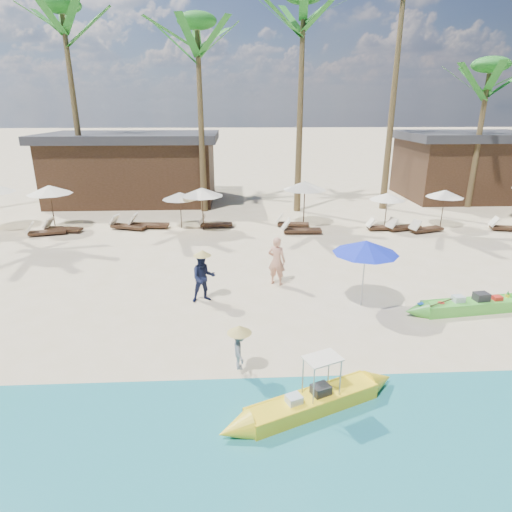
{
  "coord_description": "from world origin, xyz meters",
  "views": [
    {
      "loc": [
        -1.54,
        -10.77,
        5.87
      ],
      "look_at": [
        -0.9,
        2.0,
        1.39
      ],
      "focal_mm": 30.0,
      "sensor_mm": 36.0,
      "label": 1
    }
  ],
  "objects_px": {
    "blue_umbrella": "(366,247)",
    "tourist": "(277,261)",
    "green_canoe": "(469,306)",
    "yellow_canoe": "(313,402)"
  },
  "relations": [
    {
      "from": "green_canoe",
      "to": "tourist",
      "type": "height_order",
      "value": "tourist"
    },
    {
      "from": "blue_umbrella",
      "to": "tourist",
      "type": "bearing_deg",
      "value": 143.52
    },
    {
      "from": "green_canoe",
      "to": "yellow_canoe",
      "type": "height_order",
      "value": "yellow_canoe"
    },
    {
      "from": "yellow_canoe",
      "to": "tourist",
      "type": "relative_size",
      "value": 2.53
    },
    {
      "from": "yellow_canoe",
      "to": "tourist",
      "type": "bearing_deg",
      "value": 67.84
    },
    {
      "from": "blue_umbrella",
      "to": "yellow_canoe",
      "type": "bearing_deg",
      "value": -116.38
    },
    {
      "from": "tourist",
      "to": "blue_umbrella",
      "type": "xyz_separation_m",
      "value": [
        2.48,
        -1.83,
        1.06
      ]
    },
    {
      "from": "green_canoe",
      "to": "tourist",
      "type": "bearing_deg",
      "value": 149.73
    },
    {
      "from": "green_canoe",
      "to": "yellow_canoe",
      "type": "bearing_deg",
      "value": -149.64
    },
    {
      "from": "green_canoe",
      "to": "blue_umbrella",
      "type": "relative_size",
      "value": 2.17
    }
  ]
}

